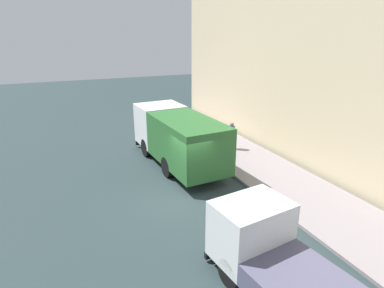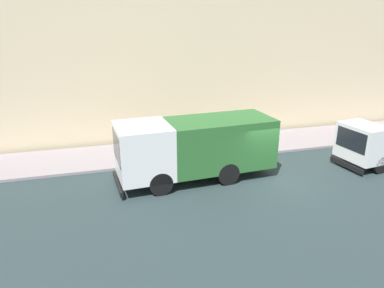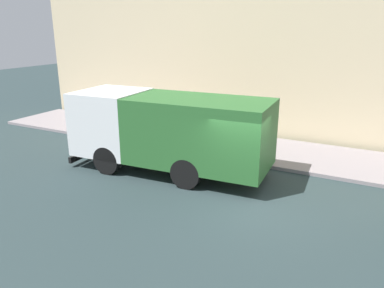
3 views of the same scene
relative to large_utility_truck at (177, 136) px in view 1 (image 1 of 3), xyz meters
name	(u,v)px [view 1 (image 1 of 3)]	position (x,y,z in m)	size (l,w,h in m)	color
ground	(184,195)	(-1.04, -3.38, -1.65)	(80.00, 80.00, 0.00)	#273638
sidewalk	(272,175)	(3.83, -3.38, -1.58)	(3.75, 30.00, 0.14)	gray
building_facade	(324,48)	(6.21, -3.38, 4.54)	(0.50, 30.00, 12.38)	beige
large_utility_truck	(177,136)	(0.00, 0.00, 0.00)	(2.97, 7.53, 2.86)	white
small_flatbed_truck	(277,259)	(-0.84, -9.59, -0.60)	(2.77, 5.27, 2.25)	silver
pedestrian_walking	(232,135)	(3.77, 0.62, -0.63)	(0.54, 0.54, 1.68)	brown
traffic_cone_orange	(197,136)	(2.48, 2.91, -1.21)	(0.42, 0.42, 0.60)	orange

